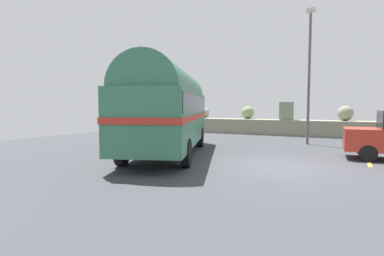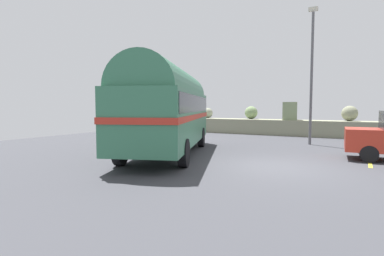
% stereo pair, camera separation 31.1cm
% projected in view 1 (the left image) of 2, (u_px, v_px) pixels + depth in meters
% --- Properties ---
extents(ground, '(32.00, 26.00, 0.02)m').
position_uv_depth(ground, '(275.00, 166.00, 10.30)').
color(ground, '#393A3F').
extents(breakwater, '(31.36, 2.16, 2.35)m').
position_uv_depth(breakwater, '(313.00, 127.00, 20.75)').
color(breakwater, gray).
rests_on(breakwater, ground).
extents(vintage_coach, '(5.34, 8.87, 3.70)m').
position_uv_depth(vintage_coach, '(168.00, 106.00, 12.68)').
color(vintage_coach, black).
rests_on(vintage_coach, ground).
extents(lamp_post, '(0.44, 0.80, 6.99)m').
position_uv_depth(lamp_post, '(309.00, 71.00, 16.00)').
color(lamp_post, '#5B5B60').
rests_on(lamp_post, ground).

